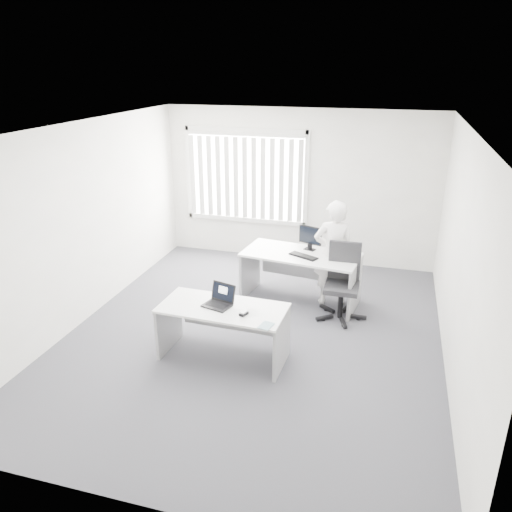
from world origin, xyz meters
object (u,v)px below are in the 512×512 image
(desk_near, at_px, (223,321))
(office_chair, at_px, (341,295))
(person, at_px, (333,254))
(desk_far, at_px, (301,267))
(laptop, at_px, (217,297))
(monitor, at_px, (310,238))

(desk_near, xyz_separation_m, office_chair, (1.30, 1.52, -0.17))
(office_chair, bearing_deg, person, 116.00)
(desk_far, xyz_separation_m, laptop, (-0.70, -1.85, 0.27))
(desk_far, xyz_separation_m, monitor, (0.10, 0.21, 0.41))
(laptop, bearing_deg, person, 73.84)
(office_chair, height_order, monitor, monitor)
(desk_far, distance_m, office_chair, 0.79)
(desk_near, height_order, desk_far, desk_far)
(desk_far, distance_m, person, 0.55)
(person, bearing_deg, office_chair, 101.13)
(desk_far, relative_size, monitor, 4.85)
(desk_far, height_order, office_chair, office_chair)
(laptop, bearing_deg, desk_far, 84.91)
(office_chair, bearing_deg, desk_near, -131.39)
(desk_far, distance_m, laptop, 1.99)
(desk_near, bearing_deg, person, 62.08)
(desk_near, height_order, person, person)
(desk_far, relative_size, laptop, 5.52)
(office_chair, distance_m, person, 0.65)
(desk_near, relative_size, person, 0.96)
(monitor, bearing_deg, desk_near, -90.09)
(desk_near, relative_size, laptop, 4.76)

